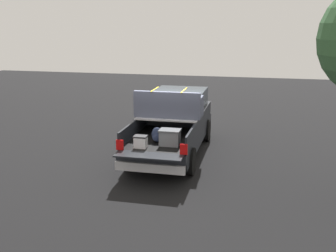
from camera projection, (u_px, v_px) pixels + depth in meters
name	position (u px, v px, depth m)	size (l,w,h in m)	color
ground_plane	(172.00, 154.00, 13.49)	(40.00, 40.00, 0.00)	black
pickup_truck	(174.00, 122.00, 13.61)	(6.05, 2.07, 2.23)	black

